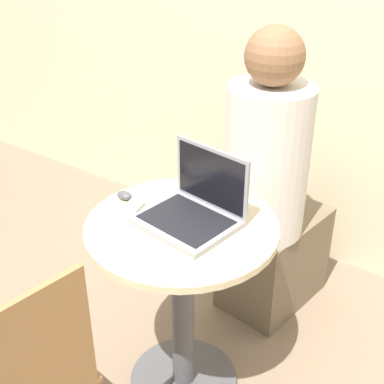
{
  "coord_description": "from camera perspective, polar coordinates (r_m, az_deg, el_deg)",
  "views": [
    {
      "loc": [
        0.84,
        -1.19,
        1.7
      ],
      "look_at": [
        0.01,
        0.05,
        0.84
      ],
      "focal_mm": 50.0,
      "sensor_mm": 36.0,
      "label": 1
    }
  ],
  "objects": [
    {
      "name": "round_table",
      "position": [
        1.89,
        -1.03,
        -9.59
      ],
      "size": [
        0.64,
        0.64,
        0.74
      ],
      "color": "#4C4C51",
      "rests_on": "ground_plane"
    },
    {
      "name": "person_seated",
      "position": [
        2.26,
        8.37,
        -1.13
      ],
      "size": [
        0.38,
        0.54,
        1.28
      ],
      "color": "brown",
      "rests_on": "ground_plane"
    },
    {
      "name": "cell_phone",
      "position": [
        1.83,
        -6.29,
        -1.62
      ],
      "size": [
        0.07,
        0.1,
        0.02
      ],
      "color": "silver",
      "rests_on": "round_table"
    },
    {
      "name": "computer_mouse",
      "position": [
        1.89,
        -7.21,
        -0.36
      ],
      "size": [
        0.06,
        0.04,
        0.03
      ],
      "color": "#4C4C51",
      "rests_on": "round_table"
    },
    {
      "name": "ground_plane",
      "position": [
        2.24,
        -0.91,
        -19.48
      ],
      "size": [
        12.0,
        12.0,
        0.0
      ],
      "primitive_type": "plane",
      "color": "#7F6B56"
    },
    {
      "name": "laptop",
      "position": [
        1.74,
        0.23,
        -1.7
      ],
      "size": [
        0.34,
        0.29,
        0.23
      ],
      "color": "gray",
      "rests_on": "round_table"
    }
  ]
}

